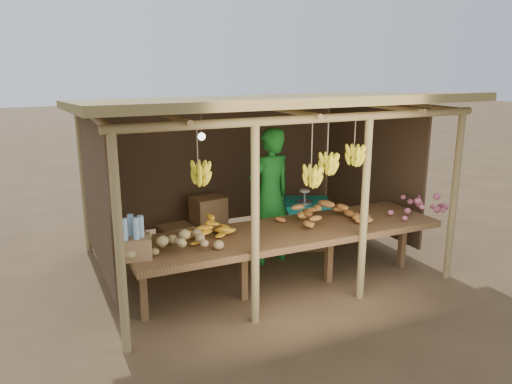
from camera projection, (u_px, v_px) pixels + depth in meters
name	position (u px, v px, depth m)	size (l,w,h in m)	color
ground	(256.00, 263.00, 7.11)	(60.00, 60.00, 0.00)	brown
stall_structure	(253.00, 129.00, 6.60)	(4.70, 3.50, 2.43)	#937C4C
counter	(288.00, 234.00, 6.09)	(3.90, 1.05, 0.80)	brown
potato_heap	(168.00, 234.00, 5.36)	(1.03, 0.62, 0.37)	#A48D54
sweet_potato_heap	(323.00, 209.00, 6.30)	(1.03, 0.62, 0.36)	#BD7530
onion_heap	(420.00, 201.00, 6.66)	(0.92, 0.55, 0.36)	#C35F76
banana_pile	(211.00, 224.00, 5.72)	(0.54, 0.32, 0.34)	yellow
tomato_basin	(128.00, 242.00, 5.44)	(0.37, 0.37, 0.19)	navy
bottle_box	(133.00, 242.00, 5.15)	(0.40, 0.33, 0.46)	olive
vendor	(270.00, 196.00, 6.97)	(0.70, 0.46, 1.93)	#186C1E
tarp_crate	(303.00, 222.00, 7.73)	(0.99, 0.93, 0.93)	brown
carton_stack	(198.00, 227.00, 7.63)	(1.07, 0.46, 0.77)	olive
burlap_sacks	(122.00, 240.00, 7.35)	(0.77, 0.40, 0.54)	#4C3723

